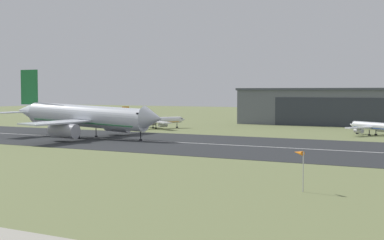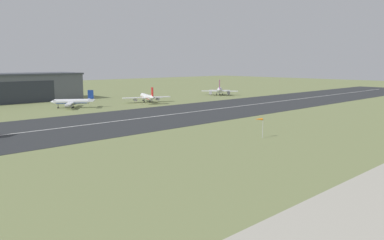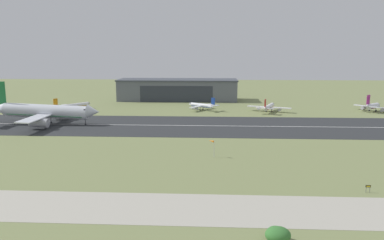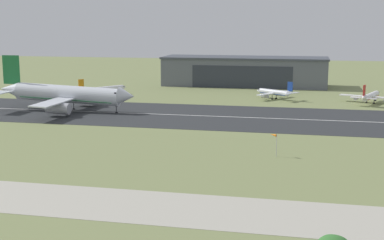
{
  "view_description": "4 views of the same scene",
  "coord_description": "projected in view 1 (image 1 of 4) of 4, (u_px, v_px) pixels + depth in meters",
  "views": [
    {
      "loc": [
        9.91,
        1.3,
        13.27
      ],
      "look_at": [
        -34.02,
        85.03,
        8.13
      ],
      "focal_mm": 50.0,
      "sensor_mm": 36.0,
      "label": 1
    },
    {
      "loc": [
        -89.43,
        11.52,
        19.7
      ],
      "look_at": [
        -18.12,
        87.75,
        3.72
      ],
      "focal_mm": 35.0,
      "sensor_mm": 36.0,
      "label": 2
    },
    {
      "loc": [
        -10.37,
        -44.87,
        32.7
      ],
      "look_at": [
        -17.56,
        90.79,
        8.08
      ],
      "focal_mm": 35.0,
      "sensor_mm": 36.0,
      "label": 3
    },
    {
      "loc": [
        -2.97,
        -54.46,
        31.16
      ],
      "look_at": [
        -32.75,
        82.96,
        5.54
      ],
      "focal_mm": 50.0,
      "sensor_mm": 36.0,
      "label": 4
    }
  ],
  "objects": [
    {
      "name": "ground_plane",
      "position": [
        365.0,
        214.0,
        57.64
      ],
      "size": [
        698.58,
        698.58,
        0.0
      ],
      "primitive_type": "plane",
      "color": "#7A8451"
    },
    {
      "name": "airplane_parked_east",
      "position": [
        154.0,
        121.0,
        187.94
      ],
      "size": [
        20.49,
        23.05,
        7.98
      ],
      "color": "white",
      "rests_on": "ground_plane"
    },
    {
      "name": "airplane_landing",
      "position": [
        86.0,
        117.0,
        150.59
      ],
      "size": [
        51.79,
        47.45,
        19.64
      ],
      "color": "silver",
      "rests_on": "ground_plane"
    },
    {
      "name": "windsock_pole",
      "position": [
        299.0,
        155.0,
        70.85
      ],
      "size": [
        1.96,
        1.78,
        5.38
      ],
      "color": "#B7B7BC",
      "rests_on": "ground_plane"
    },
    {
      "name": "airplane_parked_west",
      "position": [
        373.0,
        126.0,
        158.97
      ],
      "size": [
        18.7,
        17.86,
        7.83
      ],
      "color": "silver",
      "rests_on": "ground_plane"
    },
    {
      "name": "hangar_building",
      "position": [
        345.0,
        107.0,
        207.6
      ],
      "size": [
        81.63,
        24.86,
        14.43
      ],
      "color": "slate",
      "rests_on": "ground_plane"
    }
  ]
}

